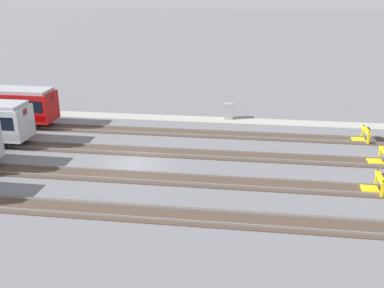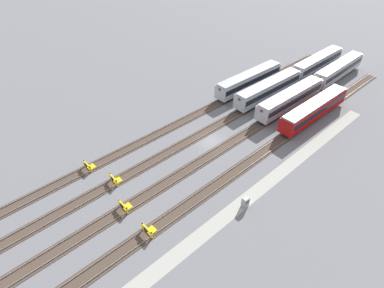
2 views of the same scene
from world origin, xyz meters
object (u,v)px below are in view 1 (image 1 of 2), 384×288
object	(u,v)px
bumper_stop_nearest_track	(363,135)
bumper_stop_middle_track	(376,184)
bumper_stop_near_inner_track	(380,157)
electrical_cabinet	(229,111)

from	to	relation	value
bumper_stop_nearest_track	bumper_stop_middle_track	bearing A→B (deg)	82.47
bumper_stop_near_inner_track	bumper_stop_nearest_track	bearing A→B (deg)	-87.70
bumper_stop_near_inner_track	bumper_stop_middle_track	world-z (taller)	same
bumper_stop_middle_track	bumper_stop_nearest_track	bearing A→B (deg)	-97.53
bumper_stop_nearest_track	bumper_stop_near_inner_track	xyz separation A→B (m)	(-0.21, 5.13, 0.00)
bumper_stop_nearest_track	bumper_stop_middle_track	size ratio (longest dim) A/B	1.00
bumper_stop_middle_track	electrical_cabinet	world-z (taller)	electrical_cabinet
bumper_stop_middle_track	electrical_cabinet	xyz separation A→B (m)	(10.67, -15.41, 0.29)
bumper_stop_nearest_track	bumper_stop_near_inner_track	bearing A→B (deg)	92.30
bumper_stop_near_inner_track	bumper_stop_middle_track	distance (m)	5.35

